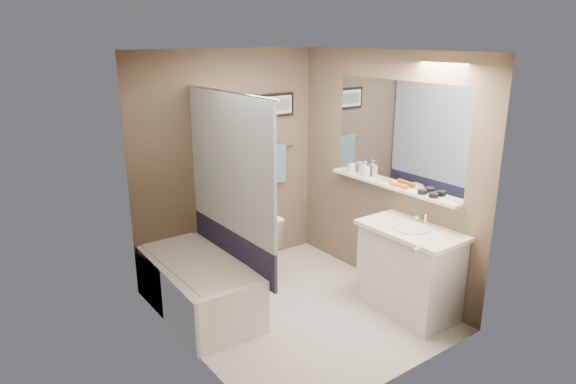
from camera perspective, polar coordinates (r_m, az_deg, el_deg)
ground at (r=5.04m, az=1.03°, el=-13.01°), size 2.50×2.50×0.00m
ceiling at (r=4.37m, az=1.20°, el=15.14°), size 2.20×2.50×0.04m
wall_back at (r=5.56m, az=-6.61°, el=3.13°), size 2.20×0.04×2.40m
wall_front at (r=3.71m, az=12.72°, el=-4.30°), size 2.20×0.04×2.40m
wall_left at (r=4.03m, az=-11.20°, el=-2.48°), size 0.04×2.50×2.40m
wall_right at (r=5.26m, az=10.51°, el=2.17°), size 0.04×2.50×2.40m
tile_surround at (r=4.53m, az=-13.92°, el=-3.16°), size 0.02×1.55×2.00m
curtain_rod at (r=4.59m, az=-6.75°, el=10.98°), size 0.02×1.55×0.02m
curtain_upper at (r=4.70m, az=-6.48°, el=3.08°), size 0.03×1.45×1.28m
curtain_lower at (r=4.96m, az=-6.16°, el=-6.15°), size 0.03×1.45×0.36m
mirror at (r=5.08m, az=12.08°, el=6.41°), size 0.02×1.60×1.00m
shelf at (r=5.16m, az=11.31°, el=0.67°), size 0.12×1.60×0.03m
towel_bar at (r=5.80m, az=-1.84°, el=4.85°), size 0.60×0.02×0.02m
towel at (r=5.83m, az=-1.71°, el=3.08°), size 0.34×0.05×0.44m
art_frame at (r=5.74m, az=-1.98°, el=9.57°), size 0.62×0.02×0.26m
art_mat at (r=5.72m, az=-1.90°, el=9.55°), size 0.56×0.00×0.20m
art_image at (r=5.72m, az=-1.89°, el=9.55°), size 0.50×0.00×0.13m
door at (r=4.19m, az=17.68°, el=-5.17°), size 0.80×0.02×2.00m
door_handle at (r=3.97m, az=14.22°, el=-6.10°), size 0.10×0.02×0.02m
bathtub at (r=5.03m, az=-10.10°, el=-10.13°), size 0.76×1.53×0.50m
tub_rim at (r=4.92m, az=-10.26°, el=-7.54°), size 0.56×1.36×0.02m
toilet at (r=5.51m, az=-4.57°, el=-6.00°), size 0.51×0.78×0.75m
vanity at (r=4.99m, az=13.29°, el=-8.63°), size 0.53×0.91×0.80m
countertop at (r=4.82m, az=13.55°, el=-4.16°), size 0.54×0.96×0.04m
sink_basin at (r=4.81m, az=13.50°, el=-3.88°), size 0.34×0.34×0.01m
faucet_spout at (r=4.94m, az=15.05°, el=-2.90°), size 0.02×0.02×0.10m
faucet_knob at (r=5.00m, az=14.15°, el=-2.81°), size 0.05×0.05×0.05m
candle_bowl_near at (r=4.83m, az=15.86°, el=-0.35°), size 0.09×0.09×0.04m
candle_bowl_far at (r=4.91m, az=14.70°, el=0.01°), size 0.09×0.09×0.04m
hair_brush_front at (r=5.08m, az=12.22°, el=0.79°), size 0.05×0.22×0.04m
pink_comb at (r=5.25m, az=10.15°, el=1.24°), size 0.05×0.16×0.01m
glass_jar at (r=5.52m, az=7.12°, el=2.64°), size 0.08×0.08×0.10m
soap_bottle at (r=5.38m, az=8.55°, el=2.54°), size 0.08×0.08×0.16m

